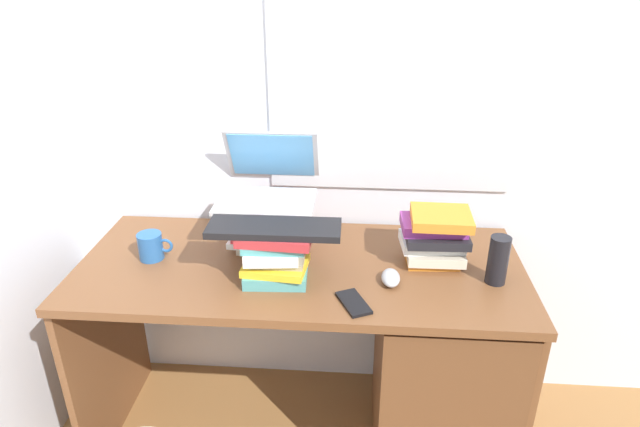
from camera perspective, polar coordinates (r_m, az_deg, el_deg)
The scene contains 11 objects.
wall_back at distance 2.04m, azimuth -1.05°, elevation 12.98°, with size 6.00×0.06×2.60m.
desk at distance 2.07m, azimuth 9.27°, elevation -14.44°, with size 1.52×0.66×0.78m.
book_stack_tall at distance 1.97m, azimuth -5.56°, elevation -1.18°, with size 0.26×0.21×0.17m.
book_stack_keyboard_riser at distance 1.77m, azimuth -4.69°, elevation -4.29°, with size 0.24×0.19×0.17m.
book_stack_side at distance 1.90m, azimuth 11.91°, elevation -2.30°, with size 0.23×0.19×0.19m.
laptop at distance 1.98m, azimuth -5.39°, elevation 3.31°, with size 0.34×0.35×0.22m.
keyboard at distance 1.73m, azimuth -4.80°, elevation -1.54°, with size 0.42×0.14×0.02m, color black.
computer_mouse at distance 1.79m, azimuth 7.37°, elevation -6.65°, with size 0.06×0.10×0.04m, color #A5A8AD.
mug at distance 1.99m, azimuth -17.14°, elevation -3.21°, with size 0.12×0.08×0.09m.
water_bottle at distance 1.84m, azimuth 18.05°, elevation -4.64°, with size 0.07×0.07×0.16m, color black.
cell_phone at distance 1.68m, azimuth 3.52°, elevation -9.27°, with size 0.07×0.14×0.01m, color black.
Camera 1 is at (0.19, -1.62, 1.73)m, focal length 30.72 mm.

